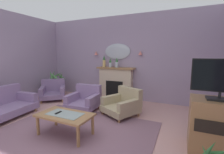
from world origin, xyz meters
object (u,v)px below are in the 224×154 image
at_px(armchair_near_fireplace, 123,104).
at_px(tv_remote, 58,113).
at_px(mantel_vase_right, 104,61).
at_px(mantel_vase_centre, 117,62).
at_px(tv_flatscreen, 221,78).
at_px(tv_cabinet, 216,126).
at_px(wall_sconce_right, 140,53).
at_px(coffee_table, 65,117).
at_px(armchair_by_coffee_table, 53,91).
at_px(potted_plant_tall_palm, 57,83).
at_px(wall_mirror, 117,52).
at_px(fireplace, 116,84).
at_px(armchair_in_corner, 85,100).
at_px(mantel_vase_left, 110,62).
at_px(wall_sconce_left, 96,53).

bearing_deg(armchair_near_fireplace, tv_remote, -118.41).
height_order(mantel_vase_right, mantel_vase_centre, mantel_vase_right).
distance_m(mantel_vase_right, tv_flatscreen, 3.85).
bearing_deg(tv_cabinet, wall_sconce_right, 129.22).
bearing_deg(mantel_vase_right, coffee_table, -78.90).
distance_m(armchair_near_fireplace, armchair_by_coffee_table, 2.82).
relative_size(tv_remote, potted_plant_tall_palm, 0.16).
xyz_separation_m(wall_mirror, wall_sconce_right, (0.85, -0.05, -0.05)).
bearing_deg(tv_cabinet, tv_remote, -167.67).
height_order(fireplace, mantel_vase_centre, mantel_vase_centre).
relative_size(armchair_by_coffee_table, armchair_in_corner, 1.30).
relative_size(fireplace, armchair_near_fireplace, 1.24).
relative_size(wall_sconce_right, coffee_table, 0.13).
distance_m(mantel_vase_centre, tv_cabinet, 3.55).
relative_size(armchair_near_fireplace, armchair_by_coffee_table, 0.96).
height_order(mantel_vase_right, wall_sconce_right, wall_sconce_right).
bearing_deg(mantel_vase_centre, mantel_vase_left, 180.00).
bearing_deg(wall_sconce_right, tv_flatscreen, -51.03).
bearing_deg(armchair_near_fireplace, fireplace, 120.73).
height_order(wall_sconce_left, armchair_near_fireplace, wall_sconce_left).
bearing_deg(armchair_in_corner, armchair_near_fireplace, 5.64).
height_order(mantel_vase_centre, wall_sconce_right, wall_sconce_right).
bearing_deg(mantel_vase_centre, tv_cabinet, -39.10).
bearing_deg(wall_mirror, armchair_by_coffee_table, -151.37).
height_order(wall_sconce_left, coffee_table, wall_sconce_left).
height_order(tv_remote, armchair_by_coffee_table, armchair_by_coffee_table).
bearing_deg(tv_cabinet, armchair_in_corner, 165.58).
distance_m(wall_mirror, tv_remote, 3.20).
xyz_separation_m(wall_mirror, armchair_near_fireplace, (0.76, -1.43, -1.40)).
height_order(fireplace, armchair_by_coffee_table, fireplace).
distance_m(mantel_vase_right, wall_mirror, 0.60).
xyz_separation_m(mantel_vase_right, wall_mirror, (0.45, 0.17, 0.36)).
bearing_deg(mantel_vase_centre, tv_flatscreen, -39.37).
relative_size(coffee_table, tv_cabinet, 1.22).
bearing_deg(coffee_table, tv_flatscreen, 12.07).
relative_size(wall_mirror, tv_remote, 6.00).
bearing_deg(fireplace, armchair_near_fireplace, -59.27).
relative_size(tv_remote, armchair_in_corner, 0.18).
bearing_deg(potted_plant_tall_palm, tv_remote, -45.61).
bearing_deg(potted_plant_tall_palm, mantel_vase_centre, 12.24).
xyz_separation_m(armchair_by_coffee_table, armchair_in_corner, (1.65, -0.42, 0.00)).
bearing_deg(fireplace, tv_remote, -91.21).
bearing_deg(potted_plant_tall_palm, armchair_near_fireplace, -13.84).
height_order(armchair_near_fireplace, potted_plant_tall_palm, potted_plant_tall_palm).
bearing_deg(coffee_table, armchair_by_coffee_table, 139.71).
distance_m(tv_flatscreen, potted_plant_tall_palm, 5.32).
distance_m(armchair_in_corner, tv_cabinet, 3.21).
xyz_separation_m(armchair_near_fireplace, tv_cabinet, (1.95, -0.91, 0.15)).
xyz_separation_m(tv_remote, armchair_in_corner, (-0.33, 1.41, -0.15)).
bearing_deg(coffee_table, tv_remote, -170.84).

